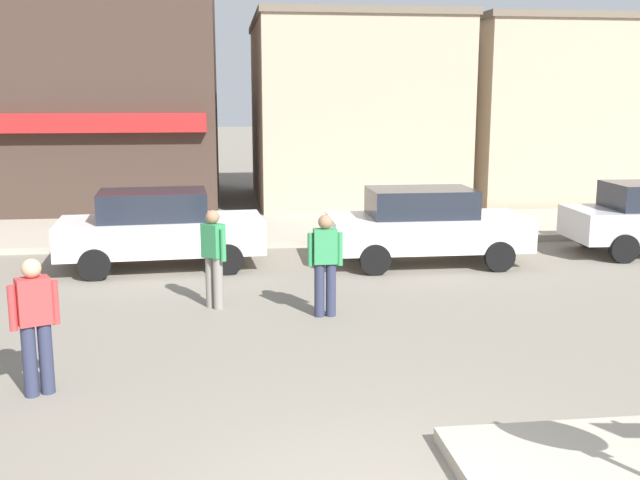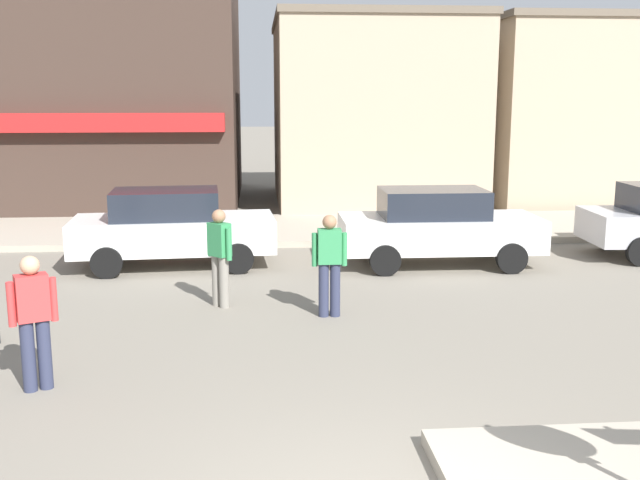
{
  "view_description": "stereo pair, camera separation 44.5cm",
  "coord_description": "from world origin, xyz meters",
  "px_view_note": "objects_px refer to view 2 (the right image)",
  "views": [
    {
      "loc": [
        -1.31,
        -5.26,
        3.4
      ],
      "look_at": [
        -0.06,
        4.5,
        1.5
      ],
      "focal_mm": 42.0,
      "sensor_mm": 36.0,
      "label": 1
    },
    {
      "loc": [
        -0.87,
        -5.3,
        3.4
      ],
      "look_at": [
        -0.06,
        4.5,
        1.5
      ],
      "focal_mm": 42.0,
      "sensor_mm": 36.0,
      "label": 2
    }
  ],
  "objects_px": {
    "parked_car_nearest": "(172,227)",
    "pedestrian_kerb_side": "(220,255)",
    "pedestrian_crossing_far": "(34,319)",
    "pedestrian_crossing_near": "(329,262)",
    "parked_car_second": "(438,226)"
  },
  "relations": [
    {
      "from": "parked_car_nearest",
      "to": "pedestrian_crossing_near",
      "type": "distance_m",
      "value": 4.7
    },
    {
      "from": "parked_car_nearest",
      "to": "pedestrian_crossing_near",
      "type": "height_order",
      "value": "pedestrian_crossing_near"
    },
    {
      "from": "parked_car_nearest",
      "to": "pedestrian_crossing_far",
      "type": "relative_size",
      "value": 2.55
    },
    {
      "from": "pedestrian_crossing_near",
      "to": "pedestrian_kerb_side",
      "type": "distance_m",
      "value": 1.86
    },
    {
      "from": "parked_car_second",
      "to": "pedestrian_crossing_far",
      "type": "bearing_deg",
      "value": -135.51
    },
    {
      "from": "parked_car_nearest",
      "to": "pedestrian_kerb_side",
      "type": "bearing_deg",
      "value": -70.2
    },
    {
      "from": "pedestrian_kerb_side",
      "to": "pedestrian_crossing_far",
      "type": "bearing_deg",
      "value": -120.22
    },
    {
      "from": "pedestrian_kerb_side",
      "to": "parked_car_second",
      "type": "bearing_deg",
      "value": 32.7
    },
    {
      "from": "parked_car_nearest",
      "to": "pedestrian_crossing_near",
      "type": "bearing_deg",
      "value": -53.1
    },
    {
      "from": "pedestrian_crossing_near",
      "to": "pedestrian_kerb_side",
      "type": "xyz_separation_m",
      "value": [
        -1.72,
        0.7,
        0.0
      ]
    },
    {
      "from": "pedestrian_crossing_near",
      "to": "pedestrian_kerb_side",
      "type": "height_order",
      "value": "same"
    },
    {
      "from": "pedestrian_crossing_far",
      "to": "pedestrian_kerb_side",
      "type": "xyz_separation_m",
      "value": [
        1.97,
        3.39,
        0.0
      ]
    },
    {
      "from": "parked_car_nearest",
      "to": "pedestrian_crossing_far",
      "type": "distance_m",
      "value": 6.51
    },
    {
      "from": "pedestrian_crossing_near",
      "to": "pedestrian_crossing_far",
      "type": "height_order",
      "value": "same"
    },
    {
      "from": "parked_car_nearest",
      "to": "pedestrian_kerb_side",
      "type": "relative_size",
      "value": 2.55
    }
  ]
}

